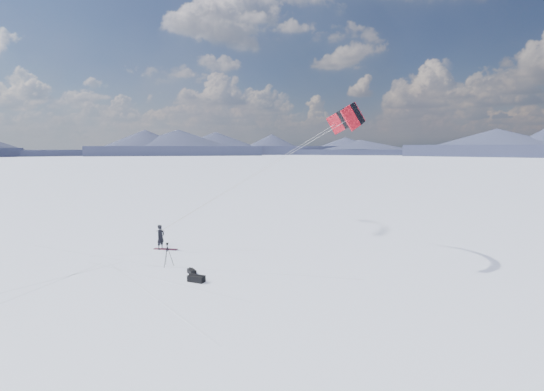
% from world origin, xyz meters
% --- Properties ---
extents(ground, '(1800.00, 1800.00, 0.00)m').
position_xyz_m(ground, '(0.00, 0.00, 0.00)').
color(ground, white).
extents(horizon_hills, '(704.00, 705.94, 9.68)m').
position_xyz_m(horizon_hills, '(-0.00, 0.00, 4.15)').
color(horizon_hills, '#1A1E32').
rests_on(horizon_hills, ground).
extents(snow_tracks, '(17.62, 10.25, 0.01)m').
position_xyz_m(snow_tracks, '(0.33, 0.01, 0.00)').
color(snow_tracks, silver).
rests_on(snow_tracks, ground).
extents(snowkiter, '(0.55, 0.70, 1.68)m').
position_xyz_m(snowkiter, '(-0.95, 4.39, 0.00)').
color(snowkiter, black).
rests_on(snowkiter, ground).
extents(snowboard, '(1.65, 0.34, 0.04)m').
position_xyz_m(snowboard, '(-0.63, 4.41, 0.02)').
color(snowboard, maroon).
rests_on(snowboard, ground).
extents(tripod, '(0.62, 0.60, 1.39)m').
position_xyz_m(tripod, '(1.18, 0.92, 0.89)').
color(tripod, black).
rests_on(tripod, ground).
extents(gear_bag_a, '(0.94, 0.58, 0.39)m').
position_xyz_m(gear_bag_a, '(3.81, -1.31, 0.17)').
color(gear_bag_a, black).
rests_on(gear_bag_a, ground).
extents(gear_bag_b, '(0.67, 0.69, 0.30)m').
position_xyz_m(gear_bag_b, '(3.08, -0.14, 0.13)').
color(gear_bag_b, black).
rests_on(gear_bag_b, ground).
extents(power_kite, '(13.62, 6.27, 8.50)m').
position_xyz_m(power_kite, '(11.41, 6.61, 8.81)').
color(power_kite, red).
rests_on(power_kite, ground).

